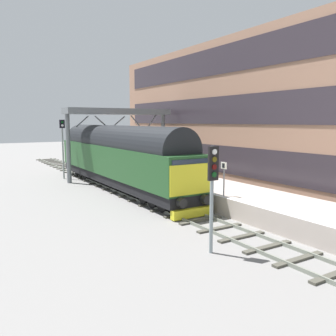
{
  "coord_description": "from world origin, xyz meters",
  "views": [
    {
      "loc": [
        -10.36,
        -18.15,
        4.97
      ],
      "look_at": [
        0.2,
        -0.91,
        2.3
      ],
      "focal_mm": 37.72,
      "sensor_mm": 36.0,
      "label": 1
    }
  ],
  "objects_px": {
    "diesel_locomotive": "(118,155)",
    "signal_post_near": "(212,184)",
    "waiting_passenger": "(185,163)",
    "platform_number_sign": "(224,173)",
    "signal_post_mid": "(63,143)"
  },
  "relations": [
    {
      "from": "signal_post_near",
      "to": "signal_post_mid",
      "type": "distance_m",
      "value": 20.55
    },
    {
      "from": "diesel_locomotive",
      "to": "platform_number_sign",
      "type": "height_order",
      "value": "diesel_locomotive"
    },
    {
      "from": "diesel_locomotive",
      "to": "waiting_passenger",
      "type": "xyz_separation_m",
      "value": [
        3.88,
        -3.14,
        -0.49
      ]
    },
    {
      "from": "platform_number_sign",
      "to": "signal_post_mid",
      "type": "bearing_deg",
      "value": 104.17
    },
    {
      "from": "platform_number_sign",
      "to": "waiting_passenger",
      "type": "bearing_deg",
      "value": 73.23
    },
    {
      "from": "signal_post_mid",
      "to": "waiting_passenger",
      "type": "distance_m",
      "value": 11.62
    },
    {
      "from": "platform_number_sign",
      "to": "waiting_passenger",
      "type": "distance_m",
      "value": 6.84
    },
    {
      "from": "signal_post_near",
      "to": "signal_post_mid",
      "type": "relative_size",
      "value": 0.8
    },
    {
      "from": "diesel_locomotive",
      "to": "signal_post_near",
      "type": "height_order",
      "value": "diesel_locomotive"
    },
    {
      "from": "diesel_locomotive",
      "to": "platform_number_sign",
      "type": "xyz_separation_m",
      "value": [
        1.91,
        -9.68,
        -0.27
      ]
    },
    {
      "from": "signal_post_near",
      "to": "waiting_passenger",
      "type": "relative_size",
      "value": 2.48
    },
    {
      "from": "diesel_locomotive",
      "to": "signal_post_near",
      "type": "bearing_deg",
      "value": -99.11
    },
    {
      "from": "signal_post_mid",
      "to": "waiting_passenger",
      "type": "xyz_separation_m",
      "value": [
        6.1,
        -9.82,
        -1.15
      ]
    },
    {
      "from": "diesel_locomotive",
      "to": "signal_post_near",
      "type": "relative_size",
      "value": 4.72
    },
    {
      "from": "signal_post_near",
      "to": "waiting_passenger",
      "type": "bearing_deg",
      "value": 60.35
    }
  ]
}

